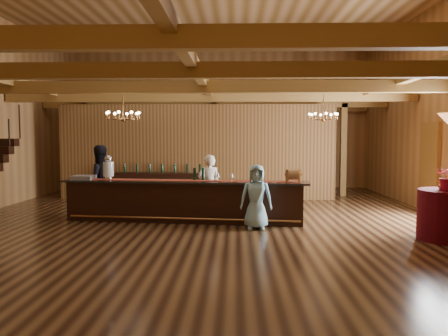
{
  "coord_description": "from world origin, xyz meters",
  "views": [
    {
      "loc": [
        0.77,
        -10.73,
        2.03
      ],
      "look_at": [
        0.47,
        0.42,
        1.25
      ],
      "focal_mm": 35.0,
      "sensor_mm": 36.0,
      "label": 1
    }
  ],
  "objects_px": {
    "round_table": "(448,215)",
    "floor_plant": "(307,181)",
    "tasting_bar": "(184,201)",
    "beverage_dispenser": "(108,168)",
    "chandelier_left": "(123,115)",
    "bartender": "(209,186)",
    "backbar_shelf": "(156,187)",
    "chandelier_right": "(323,116)",
    "raffle_drum": "(293,175)",
    "staff_second": "(99,181)",
    "guest": "(256,197)"
  },
  "relations": [
    {
      "from": "round_table",
      "to": "floor_plant",
      "type": "relative_size",
      "value": 1.0
    },
    {
      "from": "tasting_bar",
      "to": "floor_plant",
      "type": "xyz_separation_m",
      "value": [
        3.63,
        4.16,
        0.07
      ]
    },
    {
      "from": "beverage_dispenser",
      "to": "chandelier_left",
      "type": "xyz_separation_m",
      "value": [
        0.46,
        -0.29,
        1.28
      ]
    },
    {
      "from": "chandelier_left",
      "to": "bartender",
      "type": "relative_size",
      "value": 0.5
    },
    {
      "from": "backbar_shelf",
      "to": "bartender",
      "type": "relative_size",
      "value": 2.02
    },
    {
      "from": "round_table",
      "to": "backbar_shelf",
      "type": "bearing_deg",
      "value": 142.47
    },
    {
      "from": "backbar_shelf",
      "to": "chandelier_right",
      "type": "relative_size",
      "value": 4.02
    },
    {
      "from": "raffle_drum",
      "to": "backbar_shelf",
      "type": "xyz_separation_m",
      "value": [
        -3.87,
        3.74,
        -0.72
      ]
    },
    {
      "from": "beverage_dispenser",
      "to": "staff_second",
      "type": "bearing_deg",
      "value": 128.36
    },
    {
      "from": "bartender",
      "to": "chandelier_left",
      "type": "bearing_deg",
      "value": 6.25
    },
    {
      "from": "backbar_shelf",
      "to": "floor_plant",
      "type": "bearing_deg",
      "value": 17.81
    },
    {
      "from": "staff_second",
      "to": "backbar_shelf",
      "type": "bearing_deg",
      "value": -144.64
    },
    {
      "from": "beverage_dispenser",
      "to": "round_table",
      "type": "height_order",
      "value": "beverage_dispenser"
    },
    {
      "from": "staff_second",
      "to": "floor_plant",
      "type": "distance_m",
      "value": 6.84
    },
    {
      "from": "tasting_bar",
      "to": "backbar_shelf",
      "type": "distance_m",
      "value": 3.65
    },
    {
      "from": "chandelier_right",
      "to": "staff_second",
      "type": "height_order",
      "value": "chandelier_right"
    },
    {
      "from": "chandelier_left",
      "to": "staff_second",
      "type": "xyz_separation_m",
      "value": [
        -0.86,
        0.8,
        -1.64
      ]
    },
    {
      "from": "beverage_dispenser",
      "to": "guest",
      "type": "bearing_deg",
      "value": -16.55
    },
    {
      "from": "tasting_bar",
      "to": "chandelier_right",
      "type": "relative_size",
      "value": 7.5
    },
    {
      "from": "chandelier_right",
      "to": "floor_plant",
      "type": "height_order",
      "value": "chandelier_right"
    },
    {
      "from": "bartender",
      "to": "beverage_dispenser",
      "type": "bearing_deg",
      "value": -3.56
    },
    {
      "from": "backbar_shelf",
      "to": "bartender",
      "type": "height_order",
      "value": "bartender"
    },
    {
      "from": "tasting_bar",
      "to": "floor_plant",
      "type": "relative_size",
      "value": 5.22
    },
    {
      "from": "backbar_shelf",
      "to": "guest",
      "type": "height_order",
      "value": "guest"
    },
    {
      "from": "tasting_bar",
      "to": "raffle_drum",
      "type": "distance_m",
      "value": 2.69
    },
    {
      "from": "bartender",
      "to": "floor_plant",
      "type": "xyz_separation_m",
      "value": [
        3.06,
        3.53,
        -0.22
      ]
    },
    {
      "from": "raffle_drum",
      "to": "bartender",
      "type": "relative_size",
      "value": 0.21
    },
    {
      "from": "bartender",
      "to": "floor_plant",
      "type": "distance_m",
      "value": 4.67
    },
    {
      "from": "backbar_shelf",
      "to": "bartender",
      "type": "xyz_separation_m",
      "value": [
        1.87,
        -2.78,
        0.34
      ]
    },
    {
      "from": "round_table",
      "to": "floor_plant",
      "type": "bearing_deg",
      "value": 107.07
    },
    {
      "from": "round_table",
      "to": "guest",
      "type": "relative_size",
      "value": 0.8
    },
    {
      "from": "backbar_shelf",
      "to": "guest",
      "type": "bearing_deg",
      "value": -45.51
    },
    {
      "from": "tasting_bar",
      "to": "beverage_dispenser",
      "type": "bearing_deg",
      "value": 178.54
    },
    {
      "from": "guest",
      "to": "staff_second",
      "type": "bearing_deg",
      "value": 160.99
    },
    {
      "from": "raffle_drum",
      "to": "backbar_shelf",
      "type": "distance_m",
      "value": 5.43
    },
    {
      "from": "tasting_bar",
      "to": "bartender",
      "type": "xyz_separation_m",
      "value": [
        0.58,
        0.64,
        0.29
      ]
    },
    {
      "from": "beverage_dispenser",
      "to": "guest",
      "type": "xyz_separation_m",
      "value": [
        3.6,
        -1.07,
        -0.56
      ]
    },
    {
      "from": "guest",
      "to": "beverage_dispenser",
      "type": "bearing_deg",
      "value": 165.98
    },
    {
      "from": "tasting_bar",
      "to": "raffle_drum",
      "type": "xyz_separation_m",
      "value": [
        2.58,
        -0.32,
        0.66
      ]
    },
    {
      "from": "tasting_bar",
      "to": "round_table",
      "type": "relative_size",
      "value": 5.21
    },
    {
      "from": "staff_second",
      "to": "guest",
      "type": "xyz_separation_m",
      "value": [
        4.0,
        -1.58,
        -0.2
      ]
    },
    {
      "from": "tasting_bar",
      "to": "round_table",
      "type": "xyz_separation_m",
      "value": [
        5.45,
        -1.76,
        -0.01
      ]
    },
    {
      "from": "beverage_dispenser",
      "to": "bartender",
      "type": "xyz_separation_m",
      "value": [
        2.46,
        0.39,
        -0.48
      ]
    },
    {
      "from": "bartender",
      "to": "staff_second",
      "type": "height_order",
      "value": "staff_second"
    },
    {
      "from": "tasting_bar",
      "to": "staff_second",
      "type": "height_order",
      "value": "staff_second"
    },
    {
      "from": "tasting_bar",
      "to": "chandelier_right",
      "type": "distance_m",
      "value": 4.62
    },
    {
      "from": "round_table",
      "to": "guest",
      "type": "bearing_deg",
      "value": 165.84
    },
    {
      "from": "backbar_shelf",
      "to": "round_table",
      "type": "xyz_separation_m",
      "value": [
        6.74,
        -5.18,
        0.05
      ]
    },
    {
      "from": "tasting_bar",
      "to": "raffle_drum",
      "type": "bearing_deg",
      "value": -1.01
    },
    {
      "from": "backbar_shelf",
      "to": "bartender",
      "type": "distance_m",
      "value": 3.37
    }
  ]
}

